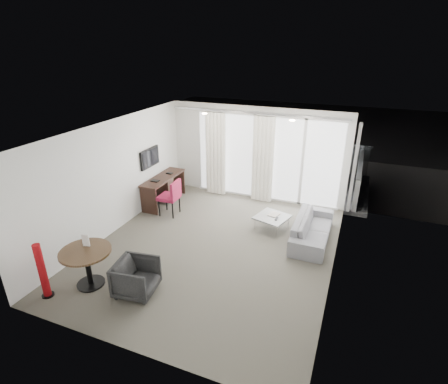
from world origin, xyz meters
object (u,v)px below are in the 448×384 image
at_px(rattan_chair_a, 310,172).
at_px(round_table, 88,268).
at_px(desk, 164,190).
at_px(coffee_table, 272,222).
at_px(desk_chair, 169,197).
at_px(rattan_chair_b, 335,176).
at_px(red_lamp, 42,271).
at_px(sofa, 312,229).
at_px(tub_armchair, 136,278).

bearing_deg(rattan_chair_a, round_table, -125.50).
height_order(desk, coffee_table, desk).
xyz_separation_m(desk_chair, rattan_chair_b, (3.80, 3.28, -0.04)).
xyz_separation_m(desk, round_table, (0.59, -3.65, -0.01)).
bearing_deg(red_lamp, round_table, 47.67).
xyz_separation_m(desk, red_lamp, (0.09, -4.20, 0.15)).
distance_m(red_lamp, rattan_chair_a, 7.91).
bearing_deg(sofa, desk_chair, 91.46).
bearing_deg(desk_chair, desk, 129.00).
distance_m(desk, sofa, 4.18).
relative_size(red_lamp, coffee_table, 1.47).
xyz_separation_m(red_lamp, tub_armchair, (1.44, 0.68, -0.21)).
bearing_deg(rattan_chair_a, tub_armchair, -118.60).
xyz_separation_m(round_table, red_lamp, (-0.49, -0.54, 0.16)).
height_order(desk, rattan_chair_b, rattan_chair_b).
bearing_deg(desk_chair, rattan_chair_a, 47.32).
height_order(tub_armchair, sofa, tub_armchair).
bearing_deg(round_table, rattan_chair_a, 65.94).
bearing_deg(round_table, desk_chair, 91.59).
bearing_deg(coffee_table, rattan_chair_b, 69.64).
bearing_deg(round_table, rattan_chair_b, 59.69).
bearing_deg(tub_armchair, round_table, 89.81).
xyz_separation_m(desk, rattan_chair_a, (3.53, 2.93, 0.01)).
relative_size(desk_chair, sofa, 0.50).
height_order(desk_chair, tub_armchair, desk_chair).
relative_size(desk, desk_chair, 1.70).
xyz_separation_m(desk, tub_armchair, (1.54, -3.52, -0.06)).
distance_m(coffee_table, rattan_chair_a, 3.29).
xyz_separation_m(desk_chair, coffee_table, (2.68, 0.25, -0.31)).
relative_size(desk_chair, red_lamp, 0.90).
xyz_separation_m(desk, rattan_chair_b, (4.30, 2.71, 0.06)).
relative_size(desk_chair, tub_armchair, 1.35).
bearing_deg(red_lamp, rattan_chair_b, 58.61).
bearing_deg(rattan_chair_a, coffee_table, -107.56).
xyz_separation_m(sofa, rattan_chair_b, (0.15, 3.19, 0.16)).
bearing_deg(red_lamp, sofa, 42.41).
distance_m(red_lamp, tub_armchair, 1.61).
distance_m(desk, rattan_chair_a, 4.59).
bearing_deg(coffee_table, round_table, -127.93).
xyz_separation_m(round_table, sofa, (3.57, 3.17, -0.09)).
bearing_deg(desk_chair, coffee_table, 3.39).
relative_size(round_table, rattan_chair_a, 1.17).
height_order(sofa, rattan_chair_a, rattan_chair_a).
distance_m(tub_armchair, rattan_chair_a, 6.75).
bearing_deg(tub_armchair, rattan_chair_b, -32.23).
bearing_deg(rattan_chair_b, desk_chair, -137.75).
relative_size(sofa, rattan_chair_b, 2.19).
bearing_deg(tub_armchair, desk_chair, 11.11).
distance_m(round_table, rattan_chair_b, 7.37).
bearing_deg(coffee_table, sofa, -9.05).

